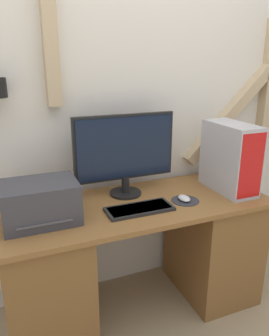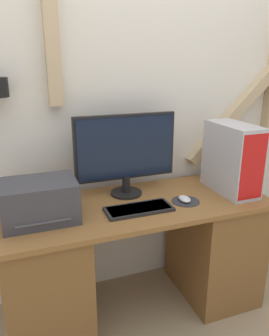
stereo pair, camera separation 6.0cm
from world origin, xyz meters
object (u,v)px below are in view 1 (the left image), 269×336
computer_tower (230,158)px  monitor (125,151)px  printer (40,202)px  mouse (184,198)px  keyboard (139,209)px

computer_tower → monitor: bearing=164.0°
computer_tower → printer: computer_tower is taller
mouse → computer_tower: 0.41m
keyboard → mouse: bearing=3.3°
monitor → printer: size_ratio=1.65×
computer_tower → keyboard: bearing=-173.9°
mouse → monitor: bearing=140.6°
monitor → keyboard: (-0.01, -0.26, -0.27)m
mouse → printer: (-0.83, 0.06, 0.09)m
monitor → mouse: bearing=-39.4°
keyboard → printer: size_ratio=1.00×
printer → computer_tower: bearing=-0.4°
monitor → computer_tower: (0.65, -0.19, -0.06)m
keyboard → mouse: (0.30, 0.02, 0.01)m
monitor → printer: (-0.54, -0.18, -0.18)m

